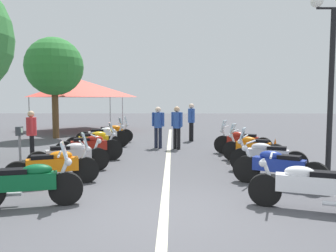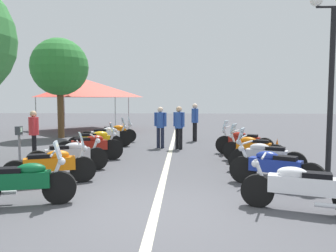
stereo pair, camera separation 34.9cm
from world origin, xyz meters
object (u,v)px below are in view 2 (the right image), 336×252
at_px(motorcycle_left_row_4, 96,141).
at_px(motorcycle_right_row_2, 265,157).
at_px(motorcycle_left_row_0, 23,181).
at_px(bystander_2, 34,131).
at_px(parking_meter, 19,141).
at_px(traffic_cone_0, 277,148).
at_px(motorcycle_left_row_1, 51,165).
at_px(motorcycle_left_row_3, 90,146).
at_px(bystander_1, 195,119).
at_px(bystander_3, 179,124).
at_px(event_tent, 87,88).
at_px(motorcycle_left_row_5, 106,136).
at_px(motorcycle_right_row_4, 243,142).
at_px(motorcycle_left_row_2, 69,156).
at_px(motorcycle_right_row_0, 301,187).
at_px(motorcycle_right_row_3, 253,148).
at_px(roadside_tree_0, 60,67).
at_px(street_lamp_twin_globe, 332,51).
at_px(motorcycle_left_row_6, 115,133).
at_px(bystander_0, 160,124).
at_px(motorcycle_right_row_1, 274,167).

distance_m(motorcycle_left_row_4, motorcycle_right_row_2, 6.14).
bearing_deg(motorcycle_left_row_0, bystander_2, 97.63).
relative_size(motorcycle_left_row_4, parking_meter, 1.49).
relative_size(traffic_cone_0, bystander_2, 0.38).
bearing_deg(parking_meter, motorcycle_left_row_1, -33.98).
xyz_separation_m(motorcycle_left_row_3, traffic_cone_0, (1.18, -6.23, -0.19)).
xyz_separation_m(motorcycle_right_row_2, bystander_1, (6.84, 1.64, 0.58)).
relative_size(bystander_3, event_tent, 0.33).
distance_m(motorcycle_left_row_5, motorcycle_right_row_4, 5.54).
bearing_deg(motorcycle_left_row_2, event_tent, 78.57).
height_order(motorcycle_left_row_5, motorcycle_right_row_0, motorcycle_left_row_5).
xyz_separation_m(motorcycle_right_row_2, motorcycle_right_row_3, (1.60, 0.01, -0.01)).
distance_m(parking_meter, roadside_tree_0, 9.06).
distance_m(motorcycle_left_row_2, motorcycle_right_row_4, 6.03).
relative_size(motorcycle_right_row_2, street_lamp_twin_globe, 0.42).
distance_m(motorcycle_left_row_1, motorcycle_right_row_2, 5.40).
bearing_deg(motorcycle_left_row_1, motorcycle_left_row_0, -108.51).
distance_m(parking_meter, bystander_2, 2.61).
bearing_deg(motorcycle_left_row_0, motorcycle_left_row_1, 78.80).
distance_m(motorcycle_left_row_3, parking_meter, 2.52).
distance_m(motorcycle_left_row_3, motorcycle_right_row_3, 5.14).
height_order(roadside_tree_0, event_tent, roadside_tree_0).
relative_size(motorcycle_right_row_2, bystander_3, 1.14).
distance_m(motorcycle_left_row_4, bystander_2, 2.14).
xyz_separation_m(motorcycle_right_row_0, motorcycle_right_row_3, (4.59, -0.08, 0.01)).
distance_m(motorcycle_right_row_2, motorcycle_right_row_3, 1.60).
height_order(motorcycle_left_row_5, bystander_1, bystander_1).
distance_m(motorcycle_left_row_4, motorcycle_left_row_6, 3.09).
bearing_deg(motorcycle_right_row_3, street_lamp_twin_globe, 164.24).
xyz_separation_m(motorcycle_left_row_3, motorcycle_left_row_6, (4.49, 0.12, -0.02)).
bearing_deg(motorcycle_left_row_1, bystander_0, 48.02).
bearing_deg(motorcycle_left_row_3, motorcycle_right_row_2, -37.12).
distance_m(motorcycle_left_row_2, bystander_1, 7.81).
height_order(motorcycle_right_row_1, motorcycle_right_row_2, motorcycle_right_row_2).
xyz_separation_m(motorcycle_right_row_3, event_tent, (10.50, 8.29, 2.19)).
bearing_deg(bystander_1, motorcycle_left_row_3, 36.91).
relative_size(motorcycle_left_row_1, traffic_cone_0, 3.25).
bearing_deg(motorcycle_right_row_2, traffic_cone_0, -89.23).
distance_m(motorcycle_right_row_2, roadside_tree_0, 11.95).
height_order(motorcycle_left_row_4, motorcycle_left_row_6, motorcycle_left_row_6).
distance_m(motorcycle_right_row_3, motorcycle_right_row_4, 1.37).
bearing_deg(motorcycle_right_row_4, motorcycle_left_row_0, 73.16).
xyz_separation_m(motorcycle_left_row_0, street_lamp_twin_globe, (2.94, -6.79, 2.75)).
relative_size(motorcycle_right_row_1, bystander_3, 1.13).
xyz_separation_m(bystander_3, event_tent, (7.84, 5.95, 1.65)).
relative_size(motorcycle_left_row_1, bystander_3, 1.18).
distance_m(motorcycle_right_row_0, parking_meter, 6.78).
distance_m(motorcycle_left_row_4, motorcycle_right_row_4, 5.28).
bearing_deg(roadside_tree_0, motorcycle_left_row_0, -163.07).
height_order(motorcycle_left_row_5, roadside_tree_0, roadside_tree_0).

